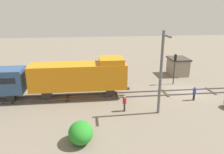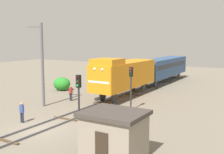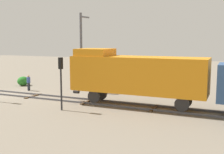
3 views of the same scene
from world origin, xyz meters
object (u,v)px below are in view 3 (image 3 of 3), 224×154
Objects in this scene: worker_by_signal at (106,84)px; worker_near_track at (29,82)px; locomotive at (135,74)px; catenary_mast at (81,50)px; traffic_signal_mid at (61,74)px.

worker_near_track is at bearing -46.27° from worker_by_signal.
locomotive is 13.41m from worker_near_track.
worker_by_signal is (-4.20, -4.56, -1.78)m from locomotive.
catenary_mast is (-0.86, -3.38, 3.44)m from worker_by_signal.
worker_near_track is (-5.80, -8.13, -1.90)m from traffic_signal_mid.
traffic_signal_mid is 9.11m from catenary_mast.
traffic_signal_mid is 7.84m from worker_by_signal.
traffic_signal_mid reaches higher than worker_near_track.
locomotive reaches higher than traffic_signal_mid.
catenary_mast is at bearing -160.46° from traffic_signal_mid.
traffic_signal_mid is 0.50× the size of catenary_mast.
worker_by_signal is at bearing 179.15° from worker_near_track.
catenary_mast is at bearing -165.39° from worker_near_track.
worker_by_signal is (-7.60, 0.38, -1.90)m from traffic_signal_mid.
catenary_mast is (-8.46, -3.00, 1.54)m from traffic_signal_mid.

